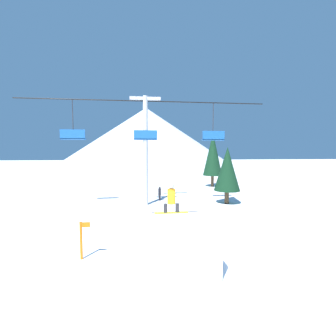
% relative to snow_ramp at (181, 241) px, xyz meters
% --- Properties ---
extents(ground_plane, '(220.00, 220.00, 0.00)m').
position_rel_snow_ramp_xyz_m(ground_plane, '(0.13, 0.15, -0.75)').
color(ground_plane, white).
extents(mountain_ridge, '(66.26, 66.26, 22.10)m').
position_rel_snow_ramp_xyz_m(mountain_ridge, '(0.13, 84.95, 10.30)').
color(mountain_ridge, silver).
rests_on(mountain_ridge, ground_plane).
extents(snow_ramp, '(2.18, 3.23, 1.50)m').
position_rel_snow_ramp_xyz_m(snow_ramp, '(0.00, 0.00, 0.00)').
color(snow_ramp, white).
rests_on(snow_ramp, ground_plane).
extents(snowboarder, '(1.53, 0.36, 1.32)m').
position_rel_snow_ramp_xyz_m(snowboarder, '(-0.21, 1.40, 1.40)').
color(snowboarder, yellow).
rests_on(snowboarder, snow_ramp).
extents(chairlift, '(19.27, 0.44, 8.58)m').
position_rel_snow_ramp_xyz_m(chairlift, '(-1.23, 9.40, 4.39)').
color(chairlift, '#B2B2B7').
rests_on(chairlift, ground_plane).
extents(pine_tree_near, '(2.09, 2.09, 4.65)m').
position_rel_snow_ramp_xyz_m(pine_tree_near, '(5.35, 9.07, 2.10)').
color(pine_tree_near, '#4C3823').
rests_on(pine_tree_near, ground_plane).
extents(pine_tree_far, '(2.32, 2.32, 6.57)m').
position_rel_snow_ramp_xyz_m(pine_tree_far, '(6.97, 17.98, 3.21)').
color(pine_tree_far, '#4C3823').
rests_on(pine_tree_far, ground_plane).
extents(trail_marker, '(0.41, 0.10, 1.51)m').
position_rel_snow_ramp_xyz_m(trail_marker, '(-3.90, 0.50, 0.06)').
color(trail_marker, orange).
rests_on(trail_marker, ground_plane).
extents(distant_skier, '(0.24, 0.24, 1.23)m').
position_rel_snow_ramp_xyz_m(distant_skier, '(-0.03, 10.85, -0.08)').
color(distant_skier, black).
rests_on(distant_skier, ground_plane).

